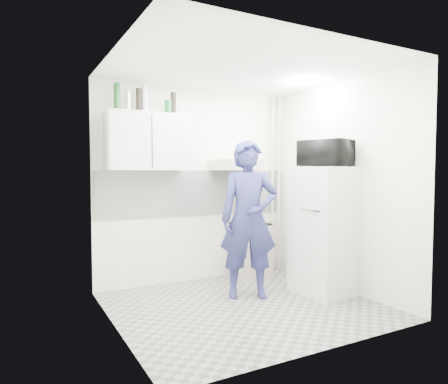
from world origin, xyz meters
name	(u,v)px	position (x,y,z in m)	size (l,w,h in m)	color
floor	(245,306)	(0.00, 0.00, 0.00)	(2.80, 2.80, 0.00)	gray
ceiling	(246,67)	(0.00, 0.00, 2.60)	(2.80, 2.80, 0.00)	white
wall_back	(197,185)	(0.00, 1.25, 1.30)	(2.80, 2.80, 0.00)	white
wall_left	(115,192)	(-1.40, 0.00, 1.30)	(2.60, 2.60, 0.00)	white
wall_right	(341,186)	(1.40, 0.00, 1.30)	(2.60, 2.60, 0.00)	white
person	(249,219)	(0.21, 0.27, 0.92)	(0.67, 0.44, 1.85)	navy
stove	(250,251)	(0.69, 1.00, 0.37)	(0.46, 0.46, 0.74)	#C0B19F
fridge	(325,230)	(1.10, -0.05, 0.77)	(0.64, 0.64, 1.54)	silver
stove_top	(250,224)	(0.69, 1.00, 0.76)	(0.44, 0.44, 0.03)	black
saucepan	(246,219)	(0.65, 1.04, 0.82)	(0.17, 0.17, 0.09)	silver
microwave	(326,154)	(1.10, -0.05, 1.70)	(0.39, 0.58, 0.32)	black
bottle_a	(117,97)	(-1.12, 1.07, 2.36)	(0.08, 0.08, 0.33)	#144C1E
bottle_b	(128,102)	(-0.98, 1.07, 2.32)	(0.06, 0.06, 0.23)	silver
bottle_c	(139,100)	(-0.85, 1.07, 2.34)	(0.07, 0.07, 0.29)	black
bottle_d	(145,99)	(-0.78, 1.07, 2.37)	(0.08, 0.08, 0.34)	#B2B7BC
canister_b	(168,107)	(-0.48, 1.07, 2.29)	(0.09, 0.09, 0.17)	#144C1E
bottle_e	(173,104)	(-0.41, 1.07, 2.34)	(0.07, 0.07, 0.28)	black
upper_cabinet	(148,142)	(-0.75, 1.07, 1.85)	(1.00, 0.35, 0.70)	silver
range_hood	(235,165)	(0.45, 1.00, 1.57)	(0.60, 0.50, 0.14)	#C0B19F
backsplash	(198,192)	(0.00, 1.24, 1.20)	(2.74, 0.03, 0.60)	white
pipe_a	(279,184)	(1.30, 1.17, 1.30)	(0.05, 0.05, 2.60)	#C0B19F
pipe_b	(272,184)	(1.18, 1.17, 1.30)	(0.04, 0.04, 2.60)	#C0B19F
ceiling_spot_fixture	(306,83)	(1.00, 0.20, 2.57)	(0.10, 0.10, 0.02)	white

